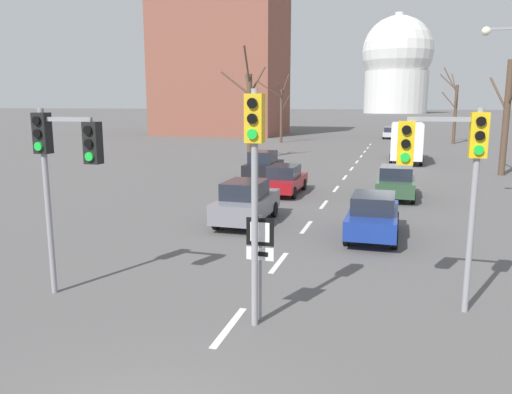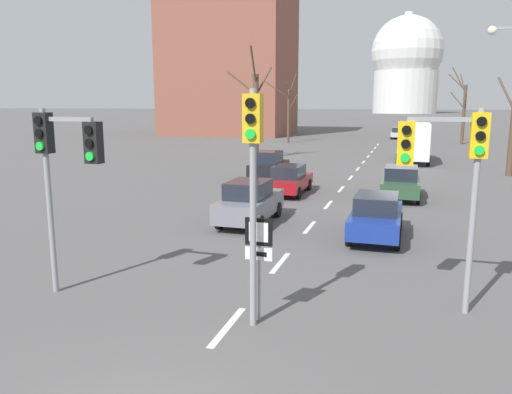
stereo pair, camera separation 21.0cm
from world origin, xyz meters
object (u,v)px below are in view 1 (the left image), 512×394
at_px(traffic_signal_centre_tall, 255,164).
at_px(sedan_distant_centre, 373,215).
at_px(sedan_near_left, 390,133).
at_px(sedan_far_left, 263,166).
at_px(sedan_far_right, 285,179).
at_px(delivery_truck, 407,141).
at_px(traffic_signal_near_right, 450,160).
at_px(sedan_near_right, 396,182).
at_px(sedan_mid_centre, 246,202).
at_px(traffic_signal_near_left, 61,157).
at_px(route_sign_post, 260,250).

height_order(traffic_signal_centre_tall, sedan_distant_centre, traffic_signal_centre_tall).
relative_size(sedan_near_left, sedan_far_left, 1.01).
distance_m(traffic_signal_centre_tall, sedan_distant_centre, 8.58).
bearing_deg(sedan_far_right, delivery_truck, 69.54).
xyz_separation_m(traffic_signal_near_right, sedan_far_left, (-9.07, 17.81, -2.56)).
bearing_deg(sedan_near_right, traffic_signal_centre_tall, -99.58).
bearing_deg(delivery_truck, sedan_far_left, -124.71).
bearing_deg(sedan_far_left, sedan_near_left, 80.58).
distance_m(traffic_signal_centre_tall, sedan_mid_centre, 9.57).
xyz_separation_m(sedan_near_right, delivery_truck, (0.60, 16.17, 0.89)).
relative_size(traffic_signal_near_left, sedan_distant_centre, 1.08).
height_order(traffic_signal_centre_tall, traffic_signal_near_right, traffic_signal_centre_tall).
relative_size(sedan_mid_centre, sedan_far_left, 1.08).
relative_size(route_sign_post, sedan_far_left, 0.60).
bearing_deg(route_sign_post, traffic_signal_near_left, 178.67).
relative_size(sedan_near_right, sedan_far_left, 1.09).
relative_size(sedan_far_right, sedan_distant_centre, 1.03).
bearing_deg(sedan_distant_centre, route_sign_post, -104.43).
relative_size(traffic_signal_near_right, route_sign_post, 1.96).
height_order(sedan_mid_centre, sedan_far_right, sedan_mid_centre).
height_order(sedan_far_left, sedan_distant_centre, sedan_far_left).
relative_size(route_sign_post, sedan_far_right, 0.54).
bearing_deg(sedan_far_left, sedan_near_right, -26.37).
height_order(route_sign_post, sedan_near_right, route_sign_post).
height_order(sedan_near_left, sedan_near_right, sedan_near_right).
xyz_separation_m(traffic_signal_centre_tall, delivery_truck, (3.28, 32.06, -1.75)).
bearing_deg(sedan_mid_centre, sedan_far_right, 90.02).
relative_size(sedan_near_left, sedan_near_right, 0.92).
xyz_separation_m(traffic_signal_near_left, sedan_far_left, (-0.37, 19.42, -2.54)).
bearing_deg(sedan_mid_centre, traffic_signal_centre_tall, -71.71).
height_order(route_sign_post, sedan_far_left, route_sign_post).
distance_m(traffic_signal_centre_tall, sedan_near_left, 59.81).
height_order(traffic_signal_near_right, sedan_mid_centre, traffic_signal_near_right).
xyz_separation_m(traffic_signal_centre_tall, sedan_distant_centre, (2.01, 7.92, -2.64)).
xyz_separation_m(sedan_near_left, sedan_far_right, (-4.31, -44.23, -0.02)).
bearing_deg(sedan_distant_centre, sedan_near_right, 85.22).
bearing_deg(sedan_far_left, traffic_signal_near_right, -63.01).
relative_size(sedan_near_right, sedan_distant_centre, 1.02).
relative_size(traffic_signal_centre_tall, sedan_far_right, 1.14).
bearing_deg(traffic_signal_near_left, route_sign_post, -1.33).
relative_size(traffic_signal_centre_tall, sedan_far_left, 1.26).
bearing_deg(sedan_distant_centre, traffic_signal_near_left, -132.27).
distance_m(traffic_signal_centre_tall, route_sign_post, 1.88).
distance_m(sedan_near_left, sedan_near_right, 43.86).
distance_m(sedan_far_left, sedan_distant_centre, 13.91).
distance_m(sedan_distant_centre, delivery_truck, 24.19).
bearing_deg(sedan_far_right, sedan_mid_centre, -89.98).
xyz_separation_m(route_sign_post, sedan_far_left, (-5.26, 19.53, -0.70)).
height_order(sedan_near_left, sedan_far_right, sedan_near_left).
height_order(traffic_signal_near_left, sedan_far_right, traffic_signal_near_left).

